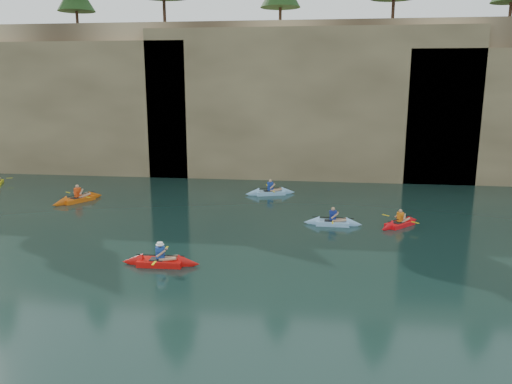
# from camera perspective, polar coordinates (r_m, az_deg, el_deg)

# --- Properties ---
(ground) EXTENTS (160.00, 160.00, 0.00)m
(ground) POSITION_cam_1_polar(r_m,az_deg,el_deg) (16.97, -3.75, -12.86)
(ground) COLOR black
(ground) RESTS_ON ground
(cliff) EXTENTS (70.00, 16.00, 12.00)m
(cliff) POSITION_cam_1_polar(r_m,az_deg,el_deg) (45.14, 3.67, 10.94)
(cliff) COLOR tan
(cliff) RESTS_ON ground
(cliff_slab_west) EXTENTS (26.00, 2.40, 10.56)m
(cliff_slab_west) POSITION_cam_1_polar(r_m,az_deg,el_deg) (44.17, -24.30, 8.90)
(cliff_slab_west) COLOR #99855C
(cliff_slab_west) RESTS_ON ground
(cliff_slab_center) EXTENTS (24.00, 2.40, 11.40)m
(cliff_slab_center) POSITION_cam_1_polar(r_m,az_deg,el_deg) (37.66, 5.96, 10.12)
(cliff_slab_center) COLOR #99855C
(cliff_slab_center) RESTS_ON ground
(sea_cave_west) EXTENTS (4.50, 1.00, 4.00)m
(sea_cave_west) POSITION_cam_1_polar(r_m,az_deg,el_deg) (42.87, -22.08, 4.59)
(sea_cave_west) COLOR black
(sea_cave_west) RESTS_ON ground
(sea_cave_center) EXTENTS (3.50, 1.00, 3.20)m
(sea_cave_center) POSITION_cam_1_polar(r_m,az_deg,el_deg) (38.06, -3.29, 3.98)
(sea_cave_center) COLOR black
(sea_cave_center) RESTS_ON ground
(sea_cave_east) EXTENTS (5.00, 1.00, 4.50)m
(sea_cave_east) POSITION_cam_1_polar(r_m,az_deg,el_deg) (37.94, 18.01, 4.35)
(sea_cave_east) COLOR black
(sea_cave_east) RESTS_ON ground
(main_kayaker) EXTENTS (3.23, 2.19, 1.19)m
(main_kayaker) POSITION_cam_1_polar(r_m,az_deg,el_deg) (20.67, -10.85, -7.81)
(main_kayaker) COLOR red
(main_kayaker) RESTS_ON ground
(kayaker_orange) EXTENTS (2.43, 3.39, 1.32)m
(kayaker_orange) POSITION_cam_1_polar(r_m,az_deg,el_deg) (32.62, -19.66, -0.76)
(kayaker_orange) COLOR #DE590E
(kayaker_orange) RESTS_ON ground
(kayaker_ltblue_near) EXTENTS (3.01, 2.33, 1.18)m
(kayaker_ltblue_near) POSITION_cam_1_polar(r_m,az_deg,el_deg) (26.07, 8.75, -3.45)
(kayaker_ltblue_near) COLOR #92C3F4
(kayaker_ltblue_near) RESTS_ON ground
(kayaker_red_far) EXTENTS (2.55, 2.64, 1.10)m
(kayaker_red_far) POSITION_cam_1_polar(r_m,az_deg,el_deg) (26.65, 16.11, -3.47)
(kayaker_red_far) COLOR red
(kayaker_red_far) RESTS_ON ground
(kayaker_ltblue_mid) EXTENTS (3.39, 2.38, 1.27)m
(kayaker_ltblue_mid) POSITION_cam_1_polar(r_m,az_deg,el_deg) (32.62, 1.64, -0.03)
(kayaker_ltblue_mid) COLOR #8CBEEA
(kayaker_ltblue_mid) RESTS_ON ground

